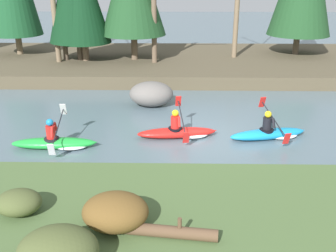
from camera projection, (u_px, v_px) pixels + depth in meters
name	position (u px, v px, depth m)	size (l,w,h in m)	color
ground_plane	(210.00, 139.00, 13.45)	(90.00, 90.00, 0.00)	slate
riverbank_near	(233.00, 239.00, 7.93)	(44.00, 5.40, 0.63)	#4C6638
riverbank_far	(196.00, 63.00, 23.11)	(44.00, 9.40, 0.65)	brown
bare_tree_mid_upstream	(63.00, 14.00, 21.42)	(2.98, 2.95, 5.36)	brown
bare_tree_mid_downstream	(154.00, 9.00, 20.70)	(3.34, 3.30, 6.05)	brown
shrub_clump_nearest	(19.00, 202.00, 8.13)	(0.95, 0.79, 0.52)	#4C562D
shrub_clump_second	(58.00, 251.00, 6.55)	(1.37, 1.14, 0.74)	#4C562D
shrub_clump_third	(115.00, 212.00, 7.65)	(1.31, 1.09, 0.71)	brown
kayaker_lead	(271.00, 133.00, 13.41)	(2.78, 2.05, 1.20)	#1993D6
kayaker_middle	(180.00, 132.00, 13.50)	(2.80, 2.07, 1.20)	red
kayaker_trailing	(57.00, 142.00, 12.68)	(2.78, 2.07, 1.20)	green
boulder_midstream	(151.00, 94.00, 16.55)	(1.85, 1.45, 1.04)	slate
driftwood_log	(169.00, 232.00, 7.43)	(1.86, 0.47, 0.44)	brown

